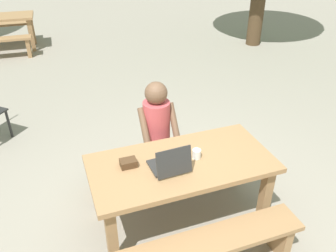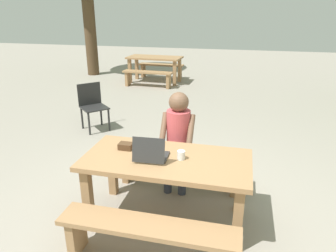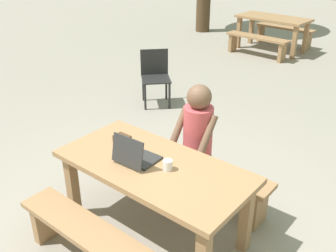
{
  "view_description": "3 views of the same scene",
  "coord_description": "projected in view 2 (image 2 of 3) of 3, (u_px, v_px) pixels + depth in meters",
  "views": [
    {
      "loc": [
        -1.0,
        -2.37,
        2.65
      ],
      "look_at": [
        -0.04,
        0.25,
        0.98
      ],
      "focal_mm": 37.05,
      "sensor_mm": 36.0,
      "label": 1
    },
    {
      "loc": [
        0.68,
        -2.77,
        2.16
      ],
      "look_at": [
        -0.04,
        0.25,
        0.98
      ],
      "focal_mm": 33.4,
      "sensor_mm": 36.0,
      "label": 2
    },
    {
      "loc": [
        1.86,
        -2.08,
        2.49
      ],
      "look_at": [
        -0.04,
        0.25,
        0.98
      ],
      "focal_mm": 41.27,
      "sensor_mm": 36.0,
      "label": 3
    }
  ],
  "objects": [
    {
      "name": "picnic_table_mid",
      "position": [
        155.0,
        61.0,
        9.41
      ],
      "size": [
        1.64,
        0.84,
        0.77
      ],
      "rotation": [
        0.0,
        0.0,
        -0.05
      ],
      "color": "#9E754C",
      "rests_on": "ground"
    },
    {
      "name": "plastic_chair",
      "position": [
        93.0,
        105.0,
        5.8
      ],
      "size": [
        0.62,
        0.62,
        0.85
      ],
      "rotation": [
        0.0,
        0.0,
        0.82
      ],
      "color": "#262626",
      "rests_on": "ground"
    },
    {
      "name": "person_seated",
      "position": [
        178.0,
        134.0,
        3.76
      ],
      "size": [
        0.4,
        0.4,
        1.24
      ],
      "color": "#333847",
      "rests_on": "ground"
    },
    {
      "name": "bench_far",
      "position": [
        179.0,
        163.0,
        3.94
      ],
      "size": [
        1.59,
        0.3,
        0.43
      ],
      "color": "#9E754C",
      "rests_on": "ground"
    },
    {
      "name": "bench_near",
      "position": [
        148.0,
        235.0,
        2.7
      ],
      "size": [
        1.59,
        0.3,
        0.43
      ],
      "color": "#9E754C",
      "rests_on": "ground"
    },
    {
      "name": "laptop",
      "position": [
        151.0,
        154.0,
        3.11
      ],
      "size": [
        0.33,
        0.32,
        0.27
      ],
      "rotation": [
        0.0,
        0.0,
        3.19
      ],
      "color": "#2D2D2D",
      "rests_on": "picnic_table_front"
    },
    {
      "name": "picnic_table_front",
      "position": [
        166.0,
        167.0,
        3.21
      ],
      "size": [
        1.7,
        0.84,
        0.73
      ],
      "color": "#9E754C",
      "rests_on": "ground"
    },
    {
      "name": "small_pouch",
      "position": [
        126.0,
        146.0,
        3.36
      ],
      "size": [
        0.15,
        0.11,
        0.07
      ],
      "color": "#4C331E",
      "rests_on": "picnic_table_front"
    },
    {
      "name": "bench_mid_north",
      "position": [
        161.0,
        68.0,
        10.11
      ],
      "size": [
        1.46,
        0.37,
        0.45
      ],
      "rotation": [
        0.0,
        0.0,
        -0.05
      ],
      "color": "#9E754C",
      "rests_on": "ground"
    },
    {
      "name": "bench_mid_south",
      "position": [
        148.0,
        76.0,
        8.94
      ],
      "size": [
        1.46,
        0.37,
        0.45
      ],
      "rotation": [
        0.0,
        0.0,
        -0.05
      ],
      "color": "#9E754C",
      "rests_on": "ground"
    },
    {
      "name": "ground_plane",
      "position": [
        167.0,
        217.0,
        3.43
      ],
      "size": [
        30.0,
        30.0,
        0.0
      ],
      "primitive_type": "plane",
      "color": "gray"
    },
    {
      "name": "coffee_mug",
      "position": [
        181.0,
        155.0,
        3.13
      ],
      "size": [
        0.08,
        0.08,
        0.09
      ],
      "color": "white",
      "rests_on": "picnic_table_front"
    }
  ]
}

